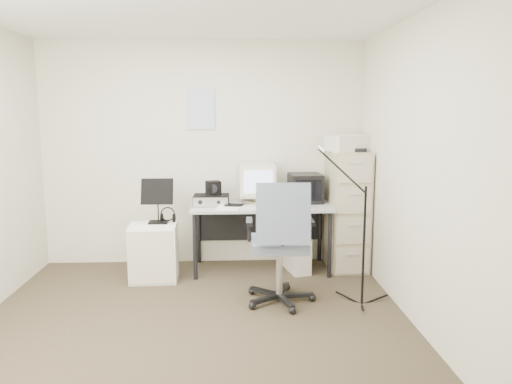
{
  "coord_description": "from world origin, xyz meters",
  "views": [
    {
      "loc": [
        0.32,
        -3.84,
        1.74
      ],
      "look_at": [
        0.55,
        0.95,
        0.95
      ],
      "focal_mm": 35.0,
      "sensor_mm": 36.0,
      "label": 1
    }
  ],
  "objects_px": {
    "filing_cabinet": "(347,210)",
    "side_cart": "(154,252)",
    "office_chair": "(280,242)",
    "desk": "(261,237)"
  },
  "relations": [
    {
      "from": "office_chair",
      "to": "filing_cabinet",
      "type": "bearing_deg",
      "value": 50.97
    },
    {
      "from": "desk",
      "to": "office_chair",
      "type": "distance_m",
      "value": 0.98
    },
    {
      "from": "desk",
      "to": "office_chair",
      "type": "bearing_deg",
      "value": -83.31
    },
    {
      "from": "office_chair",
      "to": "side_cart",
      "type": "distance_m",
      "value": 1.43
    },
    {
      "from": "filing_cabinet",
      "to": "desk",
      "type": "distance_m",
      "value": 0.99
    },
    {
      "from": "side_cart",
      "to": "filing_cabinet",
      "type": "bearing_deg",
      "value": 6.93
    },
    {
      "from": "office_chair",
      "to": "desk",
      "type": "bearing_deg",
      "value": 98.29
    },
    {
      "from": "filing_cabinet",
      "to": "office_chair",
      "type": "distance_m",
      "value": 1.29
    },
    {
      "from": "filing_cabinet",
      "to": "side_cart",
      "type": "height_order",
      "value": "filing_cabinet"
    },
    {
      "from": "filing_cabinet",
      "to": "desk",
      "type": "height_order",
      "value": "filing_cabinet"
    }
  ]
}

